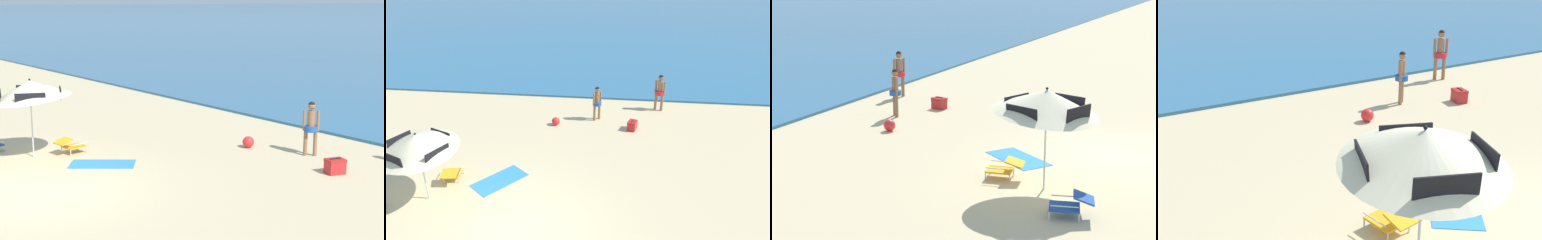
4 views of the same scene
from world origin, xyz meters
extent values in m
plane|color=#CCB78C|center=(0.00, 0.00, 0.00)|extent=(800.00, 800.00, 0.00)
cylinder|color=silver|center=(-3.16, 1.11, 1.12)|extent=(0.04, 0.04, 2.25)
cone|color=beige|center=(-3.16, 1.11, 1.99)|extent=(3.02, 3.04, 0.78)
cube|color=black|center=(-2.84, 1.87, 1.87)|extent=(0.77, 0.36, 0.29)
cube|color=black|center=(-3.93, 1.42, 1.87)|extent=(0.36, 0.77, 0.29)
cube|color=black|center=(-3.48, 0.34, 1.87)|extent=(0.77, 0.36, 0.29)
cube|color=black|center=(-2.39, 0.79, 1.87)|extent=(0.36, 0.77, 0.29)
sphere|color=black|center=(-3.16, 1.11, 2.28)|extent=(0.06, 0.06, 0.06)
cylinder|color=silver|center=(-4.30, 0.66, 0.09)|extent=(0.03, 0.03, 0.18)
cube|color=gold|center=(-2.86, 2.25, 0.20)|extent=(0.59, 0.66, 0.04)
cube|color=gold|center=(-2.81, 1.90, 0.42)|extent=(0.54, 0.47, 0.15)
cylinder|color=silver|center=(-3.14, 2.50, 0.09)|extent=(0.03, 0.03, 0.18)
cylinder|color=silver|center=(-2.65, 2.56, 0.09)|extent=(0.03, 0.03, 0.18)
cylinder|color=silver|center=(-3.07, 1.94, 0.09)|extent=(0.03, 0.03, 0.18)
cylinder|color=silver|center=(-2.58, 2.00, 0.09)|extent=(0.03, 0.03, 0.18)
cylinder|color=silver|center=(-3.14, 2.22, 0.32)|extent=(0.09, 0.54, 0.02)
cylinder|color=silver|center=(-2.58, 2.29, 0.32)|extent=(0.09, 0.54, 0.02)
cylinder|color=#8C6042|center=(1.75, 7.70, 0.39)|extent=(0.12, 0.12, 0.79)
cylinder|color=#8C6042|center=(1.55, 7.51, 0.39)|extent=(0.12, 0.12, 0.79)
cylinder|color=#1E51A3|center=(1.65, 7.60, 0.81)|extent=(0.39, 0.39, 0.16)
cylinder|color=#8C6042|center=(1.65, 7.60, 1.07)|extent=(0.22, 0.22, 0.56)
cylinder|color=#8C6042|center=(1.79, 7.74, 1.05)|extent=(0.09, 0.09, 0.59)
cylinder|color=#8C6042|center=(1.51, 7.47, 1.05)|extent=(0.09, 0.09, 0.59)
sphere|color=#8C6042|center=(1.65, 7.60, 1.49)|extent=(0.21, 0.21, 0.21)
sphere|color=black|center=(1.65, 7.60, 1.51)|extent=(0.20, 0.20, 0.20)
cube|color=red|center=(3.26, 6.74, 0.16)|extent=(0.46, 0.56, 0.32)
cube|color=red|center=(3.26, 6.74, 0.36)|extent=(0.48, 0.57, 0.08)
cylinder|color=black|center=(3.26, 6.74, 0.42)|extent=(0.12, 0.33, 0.02)
sphere|color=red|center=(-0.14, 6.81, 0.18)|extent=(0.36, 0.36, 0.36)
cube|color=#3384BC|center=(-1.27, 2.32, 0.01)|extent=(1.81, 1.97, 0.01)
camera|label=1|loc=(12.64, -5.26, 4.51)|focal=54.52mm
camera|label=2|loc=(2.56, -7.17, 6.88)|focal=32.72mm
camera|label=3|loc=(-15.03, -2.03, 4.58)|focal=54.23mm
camera|label=4|loc=(-6.92, -3.05, 4.39)|focal=43.28mm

